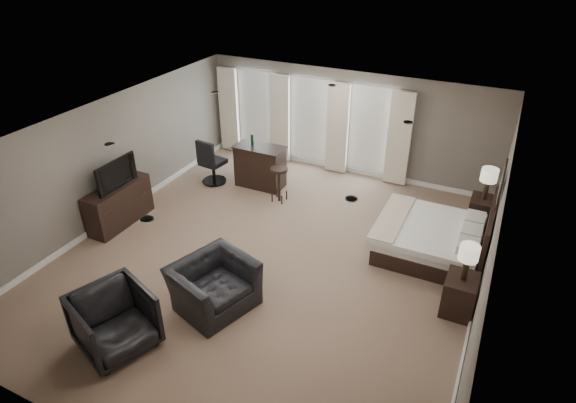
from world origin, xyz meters
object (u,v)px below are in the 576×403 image
at_px(bar_counter, 260,166).
at_px(lamp_near, 467,263).
at_px(nightstand_near, 459,295).
at_px(bed, 426,224).
at_px(desk_chair, 213,161).
at_px(dresser, 119,205).
at_px(tv, 115,183).
at_px(bar_stool_left, 243,160).
at_px(armchair_near, 213,279).
at_px(armchair_far, 114,319).
at_px(lamp_far, 487,184).
at_px(nightstand_far, 481,212).
at_px(bar_stool_right, 279,185).

bearing_deg(bar_counter, lamp_near, -26.22).
bearing_deg(nightstand_near, bed, 121.54).
bearing_deg(desk_chair, dresser, 79.79).
xyz_separation_m(tv, bar_stool_left, (1.23, 3.08, -0.53)).
height_order(dresser, desk_chair, desk_chair).
xyz_separation_m(nightstand_near, lamp_near, (0.00, 0.00, 0.65)).
bearing_deg(armchair_near, armchair_far, 168.12).
xyz_separation_m(lamp_far, tv, (-6.92, -3.21, -0.04)).
relative_size(nightstand_far, desk_chair, 0.56).
bearing_deg(armchair_near, lamp_far, -20.92).
height_order(lamp_far, desk_chair, lamp_far).
height_order(nightstand_far, desk_chair, desk_chair).
xyz_separation_m(bar_counter, bar_stool_left, (-0.64, 0.28, -0.10)).
xyz_separation_m(lamp_far, armchair_far, (-4.51, -5.91, -0.46)).
bearing_deg(dresser, armchair_far, -48.26).
bearing_deg(armchair_far, bar_stool_right, 18.42).
height_order(dresser, tv, tv).
bearing_deg(nightstand_near, lamp_near, 0.00).
bearing_deg(armchair_far, armchair_near, -9.40).
bearing_deg(armchair_far, desk_chair, 38.72).
distance_m(nightstand_near, bar_stool_right, 4.74).
distance_m(nightstand_near, bar_counter, 5.63).
distance_m(bed, dresser, 6.28).
bearing_deg(dresser, bar_stool_left, 68.16).
bearing_deg(lamp_far, nightstand_near, -90.00).
relative_size(lamp_near, tv, 0.60).
bearing_deg(lamp_far, lamp_near, -90.00).
height_order(nightstand_far, bar_stool_left, bar_stool_left).
height_order(lamp_far, bar_stool_left, lamp_far).
distance_m(nightstand_far, lamp_near, 2.98).
bearing_deg(lamp_far, desk_chair, -172.97).
xyz_separation_m(armchair_far, bar_stool_left, (-1.18, 5.78, -0.11)).
relative_size(nightstand_far, armchair_far, 0.61).
bearing_deg(armchair_near, tv, 86.38).
height_order(tv, bar_stool_left, tv).
bearing_deg(lamp_far, armchair_far, -127.34).
bearing_deg(bed, bar_stool_right, 170.65).
relative_size(lamp_far, bar_stool_left, 0.82).
bearing_deg(bed, dresser, -163.74).
relative_size(nightstand_far, lamp_near, 1.02).
bearing_deg(bar_stool_left, bar_counter, -23.91).
height_order(bed, bar_counter, bed).
xyz_separation_m(lamp_near, bar_stool_right, (-4.30, 2.01, -0.57)).
height_order(bed, desk_chair, bed).
bearing_deg(nightstand_near, armchair_far, -146.27).
relative_size(tv, armchair_near, 0.84).
xyz_separation_m(armchair_near, desk_chair, (-2.48, 3.75, 0.03)).
bearing_deg(tv, bar_counter, -33.82).
bearing_deg(bar_stool_right, nightstand_far, 11.69).
distance_m(lamp_near, armchair_far, 5.44).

